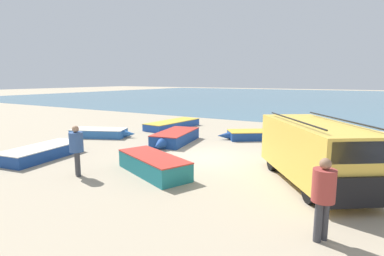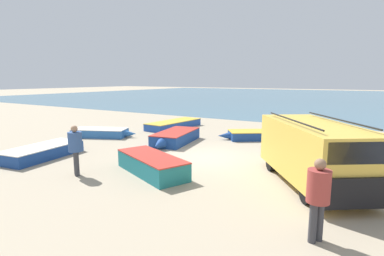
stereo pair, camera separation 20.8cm
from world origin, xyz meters
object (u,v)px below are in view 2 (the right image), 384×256
Objects in this scene: fishing_rowboat_1 at (102,133)px; fishing_rowboat_5 at (175,124)px; fishing_rowboat_6 at (149,163)px; fisherman_1 at (318,193)px; fishing_rowboat_0 at (175,137)px; fishing_rowboat_3 at (358,144)px; fisherman_0 at (75,146)px; parked_van at (314,151)px; fishing_rowboat_2 at (256,135)px; fishing_rowboat_4 at (45,151)px.

fishing_rowboat_5 is at bearing 46.91° from fishing_rowboat_1.
fisherman_1 is (6.13, -1.93, 0.75)m from fishing_rowboat_6.
fishing_rowboat_0 is at bearing -43.06° from fishing_rowboat_6.
fisherman_0 is (-8.48, -9.83, 0.80)m from fishing_rowboat_3.
fishing_rowboat_5 is 10.44m from fishing_rowboat_6.
parked_van reaches higher than fishing_rowboat_3.
fishing_rowboat_5 is at bearing 46.69° from fisherman_0.
fishing_rowboat_2 is at bearing -76.13° from fishing_rowboat_6.
fishing_rowboat_0 is 2.37× the size of fisherman_0.
fishing_rowboat_1 is 2.12× the size of fisherman_1.
fishing_rowboat_1 is at bearing -90.59° from fishing_rowboat_0.
fishing_rowboat_5 is (-6.37, 1.03, 0.00)m from fishing_rowboat_2.
fishing_rowboat_3 is 13.01m from fisherman_0.
fishing_rowboat_1 is at bearing -134.96° from parked_van.
parked_van is 2.87× the size of fisherman_1.
fisherman_0 is (-3.28, -9.72, 0.85)m from fishing_rowboat_2.
fishing_rowboat_3 is 14.84m from fishing_rowboat_4.
fishing_rowboat_0 reaches higher than fishing_rowboat_3.
fishing_rowboat_6 reaches higher than fishing_rowboat_5.
fishing_rowboat_0 is 1.06× the size of fishing_rowboat_6.
fishing_rowboat_3 reaches higher than fishing_rowboat_5.
fishing_rowboat_4 is at bearing -95.84° from fishing_rowboat_1.
parked_van is 5.76m from fishing_rowboat_6.
fishing_rowboat_5 is (-11.57, 0.92, -0.04)m from fishing_rowboat_3.
fishing_rowboat_4 is at bearing 30.13° from fishing_rowboat_6.
fishing_rowboat_6 is at bearing 13.57° from fishing_rowboat_0.
fisherman_0 is (-7.44, -3.42, -0.04)m from parked_van.
fishing_rowboat_4 reaches higher than fishing_rowboat_5.
parked_van reaches higher than fisherman_0.
fishing_rowboat_1 is 0.69× the size of fishing_rowboat_5.
fishing_rowboat_2 is (8.18, 4.13, -0.00)m from fishing_rowboat_1.
fishing_rowboat_4 is (1.50, -4.65, 0.01)m from fishing_rowboat_1.
fisherman_1 is at bearing -173.27° from fishing_rowboat_3.
fisherman_1 reaches higher than fishing_rowboat_1.
fishing_rowboat_2 is 0.87× the size of fishing_rowboat_4.
parked_van is at bearing 57.65° from fishing_rowboat_0.
fishing_rowboat_5 is (1.81, 5.16, 0.00)m from fishing_rowboat_1.
fishing_rowboat_0 is 4.74m from fishing_rowboat_2.
fishing_rowboat_2 is 2.06× the size of fisherman_0.
fisherman_1 is (8.15, -0.28, 0.00)m from fisherman_0.
fishing_rowboat_5 is at bearing -37.95° from fishing_rowboat_6.
fishing_rowboat_1 is at bearing 116.19° from fishing_rowboat_3.
fishing_rowboat_0 is 6.49m from fisherman_0.
fisherman_0 is 1.00× the size of fisherman_1.
fisherman_1 is (11.55, -1.22, 0.83)m from fishing_rowboat_4.
parked_van is 8.19m from fishing_rowboat_0.
fishing_rowboat_1 reaches higher than fishing_rowboat_2.
fisherman_1 reaches higher than fishing_rowboat_6.
fishing_rowboat_6 is at bearing -106.84° from parked_van.
fishing_rowboat_5 is 15.77m from fisherman_1.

